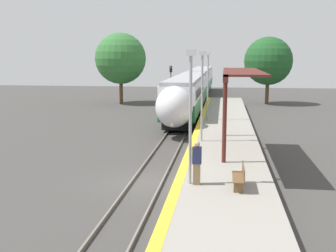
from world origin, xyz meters
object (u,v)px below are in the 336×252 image
train (195,85)px  lamppost_mid (202,90)px  person_waiting (197,162)px  platform_bench (240,176)px  lamppost_near (190,108)px  lamppost_far (208,81)px  railway_signal (171,83)px

train → lamppost_mid: size_ratio=9.01×
lamppost_mid → person_waiting: bearing=-88.1°
platform_bench → lamppost_mid: (-1.97, 8.77, 2.55)m
lamppost_near → lamppost_far: same height
train → platform_bench: 36.09m
railway_signal → person_waiting: bearing=-80.9°
platform_bench → lamppost_near: lamppost_near is taller
lamppost_far → train: bearing=96.8°
railway_signal → lamppost_near: size_ratio=0.90×
railway_signal → platform_bench: bearing=-77.9°
lamppost_near → lamppost_far: 16.93m
person_waiting → lamppost_mid: bearing=91.9°
railway_signal → lamppost_near: (4.63, -30.52, 1.03)m
platform_bench → railway_signal: railway_signal is taller
platform_bench → person_waiting: (-1.70, 0.19, 0.44)m
lamppost_near → lamppost_mid: size_ratio=1.00×
person_waiting → lamppost_far: lamppost_far is taller
lamppost_near → lamppost_mid: same height
train → railway_signal: 5.60m
person_waiting → lamppost_mid: lamppost_mid is taller
lamppost_near → lamppost_mid: 8.46m
platform_bench → lamppost_near: bearing=171.2°
lamppost_far → lamppost_near: bearing=-90.0°
platform_bench → railway_signal: size_ratio=0.34×
train → lamppost_near: size_ratio=9.01×
platform_bench → lamppost_mid: 9.34m
railway_signal → lamppost_far: 14.39m
train → railway_signal: (-2.40, -5.01, 0.63)m
platform_bench → person_waiting: size_ratio=0.93×
railway_signal → lamppost_near: 30.88m
platform_bench → person_waiting: person_waiting is taller
train → lamppost_far: size_ratio=9.01×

